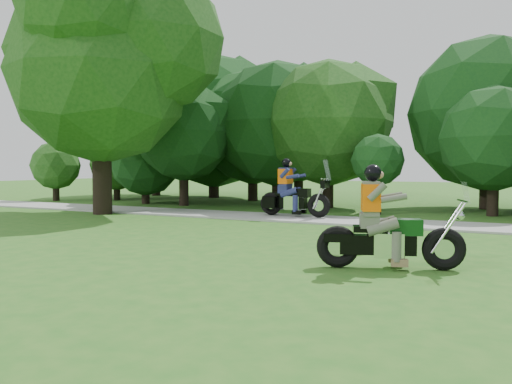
% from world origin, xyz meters
% --- Properties ---
extents(ground, '(100.00, 100.00, 0.00)m').
position_xyz_m(ground, '(0.00, 0.00, 0.00)').
color(ground, '#27651C').
rests_on(ground, ground).
extents(walkway, '(60.00, 2.20, 0.06)m').
position_xyz_m(walkway, '(0.00, 8.00, 0.03)').
color(walkway, '#969691').
rests_on(walkway, ground).
extents(tree_line, '(39.81, 11.73, 7.85)m').
position_xyz_m(tree_line, '(-0.67, 14.54, 3.59)').
color(tree_line, black).
rests_on(tree_line, ground).
extents(big_tree_west, '(8.64, 6.56, 9.96)m').
position_xyz_m(big_tree_west, '(-10.54, 6.85, 5.76)').
color(big_tree_west, black).
rests_on(big_tree_west, ground).
extents(chopper_motorcycle, '(2.43, 1.17, 1.77)m').
position_xyz_m(chopper_motorcycle, '(0.72, 1.31, 0.65)').
color(chopper_motorcycle, black).
rests_on(chopper_motorcycle, ground).
extents(touring_motorcycle, '(2.56, 0.80, 1.95)m').
position_xyz_m(touring_motorcycle, '(-3.88, 8.28, 0.77)').
color(touring_motorcycle, black).
rests_on(touring_motorcycle, walkway).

